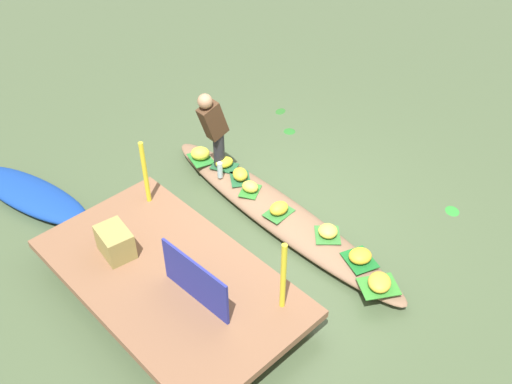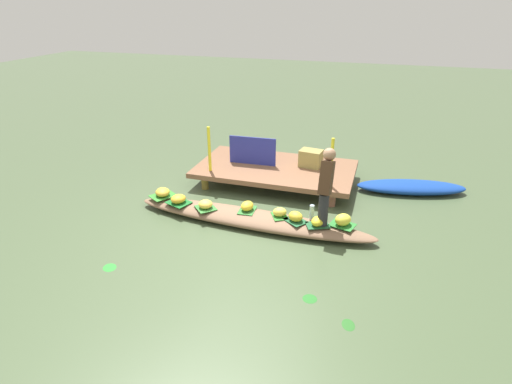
# 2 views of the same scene
# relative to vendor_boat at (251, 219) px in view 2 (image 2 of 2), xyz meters

# --- Properties ---
(canal_water) EXTENTS (40.00, 40.00, 0.00)m
(canal_water) POSITION_rel_vendor_boat_xyz_m (0.00, 0.00, -0.11)
(canal_water) COLOR #445537
(canal_water) RESTS_ON ground
(dock_platform) EXTENTS (3.20, 1.80, 0.36)m
(dock_platform) POSITION_rel_vendor_boat_xyz_m (-0.07, 1.83, 0.20)
(dock_platform) COLOR brown
(dock_platform) RESTS_ON ground
(vendor_boat) EXTENTS (4.26, 0.81, 0.21)m
(vendor_boat) POSITION_rel_vendor_boat_xyz_m (0.00, 0.00, 0.00)
(vendor_boat) COLOR #7F5F46
(vendor_boat) RESTS_ON ground
(moored_boat) EXTENTS (2.20, 1.08, 0.22)m
(moored_boat) POSITION_rel_vendor_boat_xyz_m (2.63, 2.19, 0.00)
(moored_boat) COLOR navy
(moored_boat) RESTS_ON ground
(leaf_mat_0) EXTENTS (0.44, 0.42, 0.01)m
(leaf_mat_0) POSITION_rel_vendor_boat_xyz_m (0.78, -0.05, 0.11)
(leaf_mat_0) COLOR #1F5731
(leaf_mat_0) RESTS_ON vendor_boat
(banana_bunch_0) EXTENTS (0.32, 0.30, 0.16)m
(banana_bunch_0) POSITION_rel_vendor_boat_xyz_m (0.78, -0.05, 0.19)
(banana_bunch_0) COLOR gold
(banana_bunch_0) RESTS_ON vendor_boat
(leaf_mat_1) EXTENTS (0.37, 0.40, 0.01)m
(leaf_mat_1) POSITION_rel_vendor_boat_xyz_m (0.49, 0.04, 0.11)
(leaf_mat_1) COLOR #2E772A
(leaf_mat_1) RESTS_ON vendor_boat
(banana_bunch_1) EXTENTS (0.27, 0.24, 0.15)m
(banana_bunch_1) POSITION_rel_vendor_boat_xyz_m (0.49, 0.04, 0.18)
(banana_bunch_1) COLOR yellow
(banana_bunch_1) RESTS_ON vendor_boat
(leaf_mat_2) EXTENTS (0.28, 0.39, 0.01)m
(leaf_mat_2) POSITION_rel_vendor_boat_xyz_m (-0.10, 0.08, 0.11)
(leaf_mat_2) COLOR #2F7230
(leaf_mat_2) RESTS_ON vendor_boat
(banana_bunch_2) EXTENTS (0.23, 0.28, 0.16)m
(banana_bunch_2) POSITION_rel_vendor_boat_xyz_m (-0.10, 0.08, 0.19)
(banana_bunch_2) COLOR yellow
(banana_bunch_2) RESTS_ON vendor_boat
(leaf_mat_3) EXTENTS (0.45, 0.39, 0.01)m
(leaf_mat_3) POSITION_rel_vendor_boat_xyz_m (1.53, 0.05, 0.11)
(leaf_mat_3) COLOR #2A7930
(leaf_mat_3) RESTS_ON vendor_boat
(banana_bunch_3) EXTENTS (0.35, 0.36, 0.19)m
(banana_bunch_3) POSITION_rel_vendor_boat_xyz_m (1.53, 0.05, 0.20)
(banana_bunch_3) COLOR yellow
(banana_bunch_3) RESTS_ON vendor_boat
(leaf_mat_4) EXTENTS (0.52, 0.54, 0.01)m
(leaf_mat_4) POSITION_rel_vendor_boat_xyz_m (-1.76, 0.16, 0.11)
(leaf_mat_4) COLOR #33802B
(leaf_mat_4) RESTS_ON vendor_boat
(banana_bunch_4) EXTENTS (0.38, 0.40, 0.14)m
(banana_bunch_4) POSITION_rel_vendor_boat_xyz_m (-1.76, 0.16, 0.18)
(banana_bunch_4) COLOR gold
(banana_bunch_4) RESTS_ON vendor_boat
(leaf_mat_5) EXTENTS (0.48, 0.44, 0.01)m
(leaf_mat_5) POSITION_rel_vendor_boat_xyz_m (-1.36, -0.01, 0.11)
(leaf_mat_5) COLOR #176625
(leaf_mat_5) RESTS_ON vendor_boat
(banana_bunch_5) EXTENTS (0.33, 0.35, 0.15)m
(banana_bunch_5) POSITION_rel_vendor_boat_xyz_m (-1.36, -0.01, 0.18)
(banana_bunch_5) COLOR gold
(banana_bunch_5) RESTS_ON vendor_boat
(leaf_mat_6) EXTENTS (0.46, 0.46, 0.01)m
(leaf_mat_6) POSITION_rel_vendor_boat_xyz_m (-0.81, -0.06, 0.11)
(leaf_mat_6) COLOR #337430
(leaf_mat_6) RESTS_ON vendor_boat
(banana_bunch_6) EXTENTS (0.25, 0.25, 0.14)m
(banana_bunch_6) POSITION_rel_vendor_boat_xyz_m (-0.81, -0.06, 0.18)
(banana_bunch_6) COLOR #F9CF4C
(banana_bunch_6) RESTS_ON vendor_boat
(leaf_mat_7) EXTENTS (0.44, 0.39, 0.01)m
(leaf_mat_7) POSITION_rel_vendor_boat_xyz_m (1.15, -0.08, 0.11)
(leaf_mat_7) COLOR #1F542F
(leaf_mat_7) RESTS_ON vendor_boat
(banana_bunch_7) EXTENTS (0.26, 0.30, 0.14)m
(banana_bunch_7) POSITION_rel_vendor_boat_xyz_m (1.15, -0.08, 0.18)
(banana_bunch_7) COLOR yellow
(banana_bunch_7) RESTS_ON vendor_boat
(vendor_person) EXTENTS (0.20, 0.43, 1.24)m
(vendor_person) POSITION_rel_vendor_boat_xyz_m (1.22, 0.03, 0.81)
(vendor_person) COLOR #28282D
(vendor_person) RESTS_ON vendor_boat
(water_bottle) EXTENTS (0.08, 0.08, 0.24)m
(water_bottle) POSITION_rel_vendor_boat_xyz_m (1.01, 0.12, 0.23)
(water_bottle) COLOR silver
(water_bottle) RESTS_ON vendor_boat
(market_banner) EXTENTS (0.98, 0.07, 0.58)m
(market_banner) POSITION_rel_vendor_boat_xyz_m (-0.57, 1.83, 0.55)
(market_banner) COLOR navy
(market_banner) RESTS_ON dock_platform
(railing_post_west) EXTENTS (0.06, 0.06, 0.91)m
(railing_post_west) POSITION_rel_vendor_boat_xyz_m (-1.27, 1.23, 0.71)
(railing_post_west) COLOR yellow
(railing_post_west) RESTS_ON dock_platform
(railing_post_east) EXTENTS (0.06, 0.06, 0.91)m
(railing_post_east) POSITION_rel_vendor_boat_xyz_m (1.13, 1.23, 0.71)
(railing_post_east) COLOR yellow
(railing_post_east) RESTS_ON dock_platform
(produce_crate) EXTENTS (0.48, 0.38, 0.35)m
(produce_crate) POSITION_rel_vendor_boat_xyz_m (0.62, 2.06, 0.43)
(produce_crate) COLOR olive
(produce_crate) RESTS_ON dock_platform
(drifting_plant_0) EXTENTS (0.29, 0.29, 0.01)m
(drifting_plant_0) POSITION_rel_vendor_boat_xyz_m (-1.56, -1.83, -0.10)
(drifting_plant_0) COLOR #2A892E
(drifting_plant_0) RESTS_ON ground
(drifting_plant_1) EXTENTS (0.22, 0.22, 0.01)m
(drifting_plant_1) POSITION_rel_vendor_boat_xyz_m (1.33, -1.65, -0.10)
(drifting_plant_1) COLOR #256A25
(drifting_plant_1) RESTS_ON ground
(drifting_plant_2) EXTENTS (0.21, 0.25, 0.01)m
(drifting_plant_2) POSITION_rel_vendor_boat_xyz_m (1.86, -1.98, -0.10)
(drifting_plant_2) COLOR #276123
(drifting_plant_2) RESTS_ON ground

